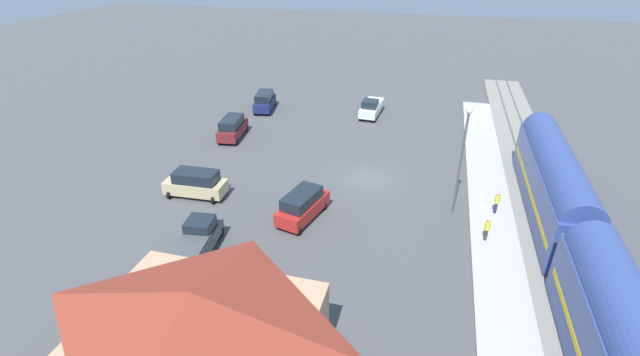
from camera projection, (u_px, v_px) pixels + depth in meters
ground_plane at (367, 179)px, 38.67m from camera, size 200.00×200.00×0.00m
railway_track at (540, 199)px, 35.44m from camera, size 4.80×70.00×0.30m
platform at (488, 192)px, 36.33m from camera, size 3.20×46.00×0.30m
passenger_train at (582, 249)px, 25.21m from camera, size 2.93×33.98×4.98m
station_building at (198, 338)px, 19.49m from camera, size 10.72×9.07×5.60m
pedestrian_on_platform at (487, 228)px, 29.81m from camera, size 0.36×0.36×1.71m
pedestrian_waiting_far at (497, 201)px, 32.83m from camera, size 0.36×0.36×1.71m
suv_red at (303, 205)px, 32.64m from camera, size 3.06×5.22×2.22m
suv_navy at (265, 101)px, 53.78m from camera, size 2.82×5.18×2.22m
suv_tan at (196, 183)px, 35.54m from camera, size 4.99×2.58×2.22m
pickup_white at (372, 107)px, 52.14m from camera, size 2.29×5.51×2.14m
pickup_charcoal at (196, 242)px, 28.85m from camera, size 2.63×5.60×2.14m
suv_maroon at (232, 127)px, 46.17m from camera, size 2.57×5.11×2.22m
light_pole_near_platform at (463, 150)px, 31.43m from camera, size 0.44×0.44×8.38m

